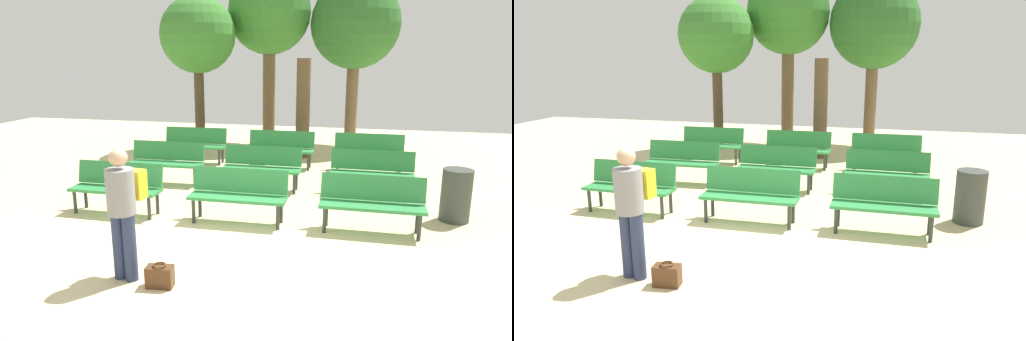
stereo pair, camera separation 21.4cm
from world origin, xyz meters
The scene contains 17 objects.
ground_plane centered at (0.00, 0.00, 0.00)m, with size 24.00×24.00×0.00m, color beige.
bench_r0_c0 centered at (-2.17, 1.56, 0.50)m, with size 1.61×0.51×0.87m.
bench_r0_c1 centered at (0.00, 1.58, 0.50)m, with size 1.60×0.49×0.87m.
bench_r0_c2 centered at (2.13, 1.61, 0.50)m, with size 1.60×0.49×0.87m.
bench_r1_c0 centered at (-2.12, 3.57, 0.50)m, with size 1.61×0.51×0.87m.
bench_r1_c1 centered at (-0.03, 3.54, 0.50)m, with size 1.60×0.49×0.87m.
bench_r1_c2 centered at (2.16, 3.59, 0.50)m, with size 1.61×0.51×0.87m.
bench_r2_c0 centered at (-2.19, 5.53, 0.50)m, with size 1.61×0.53×0.87m.
bench_r2_c1 centered at (0.03, 5.51, 0.50)m, with size 1.60×0.48×0.87m.
bench_r2_c2 centered at (2.11, 5.55, 0.50)m, with size 1.60×0.48×0.87m.
tree_0 centered at (0.39, 6.71, 1.29)m, with size 0.36×0.36×2.59m.
tree_1 centered at (-0.89, 8.59, 3.81)m, with size 2.44×2.44×5.09m.
tree_2 centered at (1.58, 8.73, 3.49)m, with size 2.56×2.56×4.81m.
tree_3 centered at (-2.63, 7.20, 3.17)m, with size 2.10×2.10×4.26m.
visitor_with_backpack centered at (-0.83, -0.67, 0.94)m, with size 0.39×0.56×1.65m.
handbag centered at (-0.34, -0.80, 0.13)m, with size 0.34×0.21×0.29m.
trash_bin centered at (3.49, 2.40, 0.44)m, with size 0.48×0.48×0.88m, color #383D38.
Camera 2 is at (2.11, -5.47, 2.72)m, focal length 32.83 mm.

